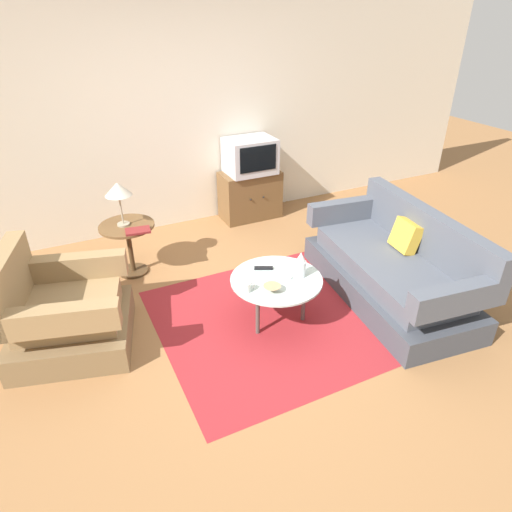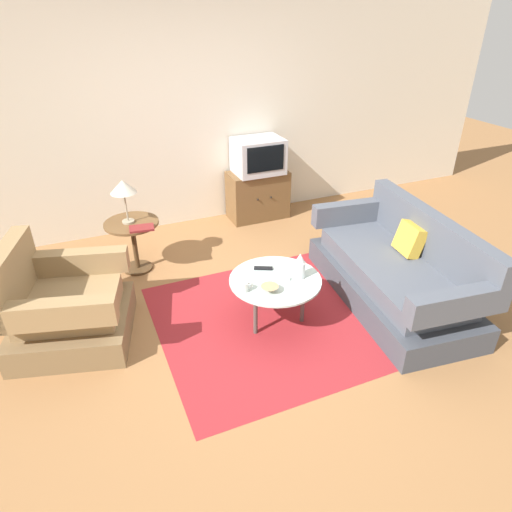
{
  "view_description": "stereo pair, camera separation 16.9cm",
  "coord_description": "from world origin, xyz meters",
  "px_view_note": "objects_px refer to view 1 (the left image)",
  "views": [
    {
      "loc": [
        -1.43,
        -2.86,
        2.5
      ],
      "look_at": [
        0.07,
        0.22,
        0.55
      ],
      "focal_mm": 31.42,
      "sensor_mm": 36.0,
      "label": 1
    },
    {
      "loc": [
        -1.28,
        -2.93,
        2.5
      ],
      "look_at": [
        0.07,
        0.22,
        0.55
      ],
      "focal_mm": 31.42,
      "sensor_mm": 36.0,
      "label": 2
    }
  ],
  "objects_px": {
    "couch": "(393,269)",
    "tv_stand": "(250,195)",
    "table_lamp": "(118,190)",
    "tv_remote_dark": "(264,268)",
    "television": "(250,156)",
    "coffee_table": "(276,282)",
    "armchair": "(63,315)",
    "tv_remote_silver": "(281,277)",
    "side_table": "(129,238)",
    "mug": "(246,287)",
    "book": "(138,231)",
    "bowl": "(272,289)",
    "vase": "(300,265)"
  },
  "relations": [
    {
      "from": "couch",
      "to": "tv_stand",
      "type": "xyz_separation_m",
      "value": [
        -0.46,
        2.23,
        0.02
      ]
    },
    {
      "from": "tv_stand",
      "to": "table_lamp",
      "type": "height_order",
      "value": "table_lamp"
    },
    {
      "from": "tv_remote_dark",
      "to": "television",
      "type": "bearing_deg",
      "value": 93.47
    },
    {
      "from": "coffee_table",
      "to": "armchair",
      "type": "bearing_deg",
      "value": 164.74
    },
    {
      "from": "television",
      "to": "tv_remote_silver",
      "type": "bearing_deg",
      "value": -108.45
    },
    {
      "from": "couch",
      "to": "coffee_table",
      "type": "xyz_separation_m",
      "value": [
        -1.2,
        0.12,
        0.12
      ]
    },
    {
      "from": "table_lamp",
      "to": "side_table",
      "type": "bearing_deg",
      "value": -15.27
    },
    {
      "from": "armchair",
      "to": "side_table",
      "type": "distance_m",
      "value": 1.18
    },
    {
      "from": "mug",
      "to": "tv_remote_silver",
      "type": "xyz_separation_m",
      "value": [
        0.35,
        0.05,
        -0.03
      ]
    },
    {
      "from": "television",
      "to": "armchair",
      "type": "bearing_deg",
      "value": -146.3
    },
    {
      "from": "tv_stand",
      "to": "book",
      "type": "height_order",
      "value": "tv_stand"
    },
    {
      "from": "book",
      "to": "mug",
      "type": "bearing_deg",
      "value": -57.43
    },
    {
      "from": "tv_stand",
      "to": "tv_remote_silver",
      "type": "xyz_separation_m",
      "value": [
        -0.71,
        -2.12,
        0.14
      ]
    },
    {
      "from": "coffee_table",
      "to": "side_table",
      "type": "distance_m",
      "value": 1.68
    },
    {
      "from": "couch",
      "to": "bowl",
      "type": "xyz_separation_m",
      "value": [
        -1.33,
        -0.04,
        0.18
      ]
    },
    {
      "from": "coffee_table",
      "to": "side_table",
      "type": "xyz_separation_m",
      "value": [
        -0.97,
        1.38,
        0.0
      ]
    },
    {
      "from": "tv_stand",
      "to": "television",
      "type": "bearing_deg",
      "value": -90.0
    },
    {
      "from": "vase",
      "to": "mug",
      "type": "relative_size",
      "value": 1.86
    },
    {
      "from": "vase",
      "to": "mug",
      "type": "xyz_separation_m",
      "value": [
        -0.52,
        -0.01,
        -0.07
      ]
    },
    {
      "from": "television",
      "to": "table_lamp",
      "type": "distance_m",
      "value": 1.88
    },
    {
      "from": "armchair",
      "to": "bowl",
      "type": "bearing_deg",
      "value": 83.6
    },
    {
      "from": "television",
      "to": "vase",
      "type": "xyz_separation_m",
      "value": [
        -0.54,
        -2.15,
        -0.28
      ]
    },
    {
      "from": "book",
      "to": "table_lamp",
      "type": "bearing_deg",
      "value": 121.61
    },
    {
      "from": "mug",
      "to": "bowl",
      "type": "relative_size",
      "value": 0.86
    },
    {
      "from": "coffee_table",
      "to": "mug",
      "type": "distance_m",
      "value": 0.33
    },
    {
      "from": "side_table",
      "to": "tv_remote_silver",
      "type": "distance_m",
      "value": 1.72
    },
    {
      "from": "vase",
      "to": "book",
      "type": "bearing_deg",
      "value": 131.87
    },
    {
      "from": "couch",
      "to": "tv_remote_silver",
      "type": "bearing_deg",
      "value": 91.45
    },
    {
      "from": "armchair",
      "to": "side_table",
      "type": "xyz_separation_m",
      "value": [
        0.74,
        0.91,
        0.11
      ]
    },
    {
      "from": "mug",
      "to": "coffee_table",
      "type": "bearing_deg",
      "value": 11.66
    },
    {
      "from": "television",
      "to": "table_lamp",
      "type": "relative_size",
      "value": 1.34
    },
    {
      "from": "television",
      "to": "tv_remote_dark",
      "type": "relative_size",
      "value": 3.6
    },
    {
      "from": "side_table",
      "to": "tv_remote_silver",
      "type": "height_order",
      "value": "side_table"
    },
    {
      "from": "coffee_table",
      "to": "tv_remote_dark",
      "type": "xyz_separation_m",
      "value": [
        -0.03,
        0.19,
        0.05
      ]
    },
    {
      "from": "side_table",
      "to": "table_lamp",
      "type": "height_order",
      "value": "table_lamp"
    },
    {
      "from": "bowl",
      "to": "book",
      "type": "xyz_separation_m",
      "value": [
        -0.77,
        1.33,
        0.1
      ]
    },
    {
      "from": "television",
      "to": "mug",
      "type": "distance_m",
      "value": 2.43
    },
    {
      "from": "book",
      "to": "coffee_table",
      "type": "bearing_deg",
      "value": -45.3
    },
    {
      "from": "tv_stand",
      "to": "tv_remote_silver",
      "type": "relative_size",
      "value": 4.44
    },
    {
      "from": "armchair",
      "to": "television",
      "type": "relative_size",
      "value": 1.86
    },
    {
      "from": "tv_remote_dark",
      "to": "armchair",
      "type": "bearing_deg",
      "value": -163.94
    },
    {
      "from": "side_table",
      "to": "mug",
      "type": "xyz_separation_m",
      "value": [
        0.65,
        -1.44,
        0.08
      ]
    },
    {
      "from": "table_lamp",
      "to": "book",
      "type": "bearing_deg",
      "value": -65.67
    },
    {
      "from": "tv_remote_silver",
      "to": "tv_stand",
      "type": "bearing_deg",
      "value": 102.43
    },
    {
      "from": "television",
      "to": "tv_remote_dark",
      "type": "distance_m",
      "value": 2.1
    },
    {
      "from": "vase",
      "to": "book",
      "type": "distance_m",
      "value": 1.65
    },
    {
      "from": "side_table",
      "to": "tv_remote_silver",
      "type": "bearing_deg",
      "value": -54.18
    },
    {
      "from": "side_table",
      "to": "book",
      "type": "bearing_deg",
      "value": -71.21
    },
    {
      "from": "coffee_table",
      "to": "book",
      "type": "relative_size",
      "value": 3.12
    },
    {
      "from": "vase",
      "to": "table_lamp",
      "type": "bearing_deg",
      "value": 129.74
    }
  ]
}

